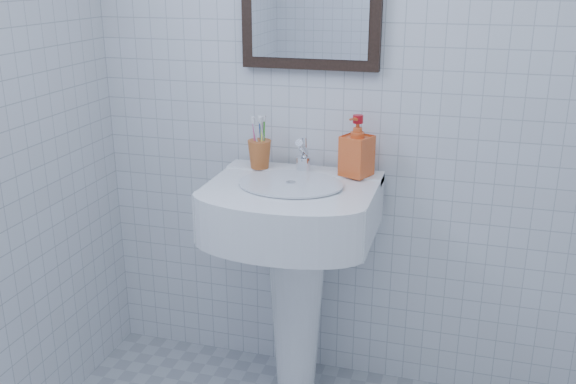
% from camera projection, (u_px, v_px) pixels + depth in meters
% --- Properties ---
extents(wall_back, '(2.20, 0.02, 2.50)m').
position_uv_depth(wall_back, '(383.00, 68.00, 2.25)').
color(wall_back, silver).
rests_on(wall_back, ground).
extents(washbasin, '(0.58, 0.42, 0.89)m').
position_uv_depth(washbasin, '(295.00, 254.00, 2.33)').
color(washbasin, white).
rests_on(washbasin, ground).
extents(faucet, '(0.05, 0.12, 0.13)m').
position_uv_depth(faucet, '(303.00, 157.00, 2.32)').
color(faucet, silver).
rests_on(faucet, washbasin).
extents(toothbrush_cup, '(0.10, 0.10, 0.10)m').
position_uv_depth(toothbrush_cup, '(260.00, 154.00, 2.36)').
color(toothbrush_cup, '#B55925').
rests_on(toothbrush_cup, washbasin).
extents(soap_dispenser, '(0.13, 0.13, 0.21)m').
position_uv_depth(soap_dispenser, '(357.00, 146.00, 2.26)').
color(soap_dispenser, red).
rests_on(soap_dispenser, washbasin).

